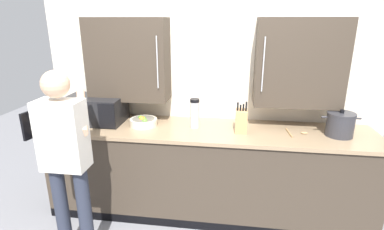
# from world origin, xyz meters

# --- Properties ---
(back_wall_tiled) EXTENTS (3.53, 0.44, 2.83)m
(back_wall_tiled) POSITION_xyz_m (-0.00, 0.99, 1.46)
(back_wall_tiled) COLOR beige
(back_wall_tiled) RESTS_ON ground_plane
(counter_unit) EXTENTS (3.21, 0.71, 0.93)m
(counter_unit) POSITION_xyz_m (0.00, 0.66, 0.46)
(counter_unit) COLOR #3D3328
(counter_unit) RESTS_ON ground_plane
(microwave_oven) EXTENTS (0.68, 0.82, 0.27)m
(microwave_oven) POSITION_xyz_m (-1.21, 0.69, 1.06)
(microwave_oven) COLOR black
(microwave_oven) RESTS_ON counter_unit
(wooden_spoon) EXTENTS (0.19, 0.22, 0.02)m
(wooden_spoon) POSITION_xyz_m (0.84, 0.64, 0.93)
(wooden_spoon) COLOR tan
(wooden_spoon) RESTS_ON counter_unit
(stock_pot) EXTENTS (0.34, 0.25, 0.25)m
(stock_pot) POSITION_xyz_m (1.21, 0.65, 1.04)
(stock_pot) COLOR #2D2D33
(stock_pot) RESTS_ON counter_unit
(knife_block) EXTENTS (0.11, 0.15, 0.30)m
(knife_block) POSITION_xyz_m (0.32, 0.63, 1.04)
(knife_block) COLOR tan
(knife_block) RESTS_ON counter_unit
(thermos_flask) EXTENTS (0.09, 0.09, 0.29)m
(thermos_flask) POSITION_xyz_m (-0.13, 0.68, 1.07)
(thermos_flask) COLOR #B7BABF
(thermos_flask) RESTS_ON counter_unit
(fruit_bowl) EXTENTS (0.27, 0.27, 0.10)m
(fruit_bowl) POSITION_xyz_m (-0.65, 0.66, 0.97)
(fruit_bowl) COLOR beige
(fruit_bowl) RESTS_ON counter_unit
(person_figure) EXTENTS (0.44, 0.63, 1.61)m
(person_figure) POSITION_xyz_m (-1.03, -0.14, 0.96)
(person_figure) COLOR #282D3D
(person_figure) RESTS_ON ground_plane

